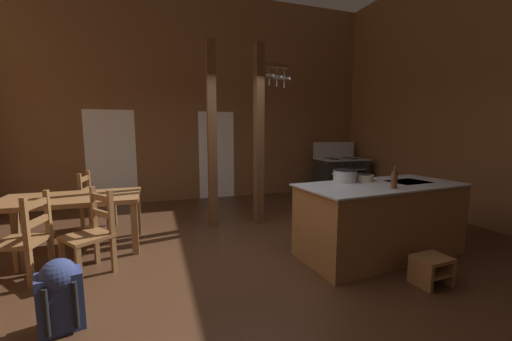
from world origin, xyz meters
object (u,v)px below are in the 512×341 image
Objects in this scene: bottle_tall_on_counter at (394,180)px; kitchen_island at (380,219)px; ladderback_chair_by_post at (95,202)px; stove_range at (340,177)px; backpack at (60,293)px; mixing_bowl_on_counter at (364,178)px; stockpot_on_counter at (345,176)px; ladderback_chair_near_window at (92,234)px; ladderback_chair_at_table_end at (26,240)px; dining_table at (71,203)px; step_stool at (431,268)px.

kitchen_island is at bearing 74.18° from bottle_tall_on_counter.
bottle_tall_on_counter is at bearing -35.73° from ladderback_chair_by_post.
backpack is at bearing -144.63° from stove_range.
stove_range reaches higher than mixing_bowl_on_counter.
stockpot_on_counter is at bearing 12.63° from backpack.
ladderback_chair_near_window is 2.52× the size of stockpot_on_counter.
kitchen_island is 2.35× the size of ladderback_chair_at_table_end.
kitchen_island is 4.36m from ladderback_chair_by_post.
dining_table reaches higher than backpack.
stove_range is at bearing 35.37° from backpack.
mixing_bowl_on_counter is at bearing 101.77° from kitchen_island.
bottle_tall_on_counter is (-0.05, 0.53, 0.86)m from step_stool.
kitchen_island is 2.35× the size of ladderback_chair_by_post.
ladderback_chair_near_window is at bearing -152.97° from stove_range.
stockpot_on_counter is (3.46, -1.11, 0.36)m from dining_table.
ladderback_chair_at_table_end is (-4.05, 1.47, 0.27)m from step_stool.
bottle_tall_on_counter is (-1.67, -3.50, 0.56)m from stove_range.
kitchen_island is 4.07m from dining_table.
ladderback_chair_by_post is 2.52× the size of stockpot_on_counter.
kitchen_island is at bearing -116.36° from stove_range.
dining_table reaches higher than step_stool.
bottle_tall_on_counter reaches higher than ladderback_chair_by_post.
ladderback_chair_near_window is at bearing 173.78° from stockpot_on_counter.
ladderback_chair_near_window is at bearing 156.96° from step_stool.
stove_range is 4.35m from step_stool.
mixing_bowl_on_counter is 0.89× the size of bottle_tall_on_counter.
dining_table is at bearing 115.23° from ladderback_chair_near_window.
dining_table is 3.94m from mixing_bowl_on_counter.
kitchen_island is 4.13m from ladderback_chair_at_table_end.
ladderback_chair_near_window is at bearing 164.64° from bottle_tall_on_counter.
ladderback_chair_by_post is at bearing 94.11° from backpack.
stove_range is 5.70m from dining_table.
ladderback_chair_near_window reaches higher than step_stool.
stockpot_on_counter is (-1.94, -2.91, 0.53)m from stove_range.
ladderback_chair_near_window is 1.05m from backpack.
ladderback_chair_near_window is 0.63m from ladderback_chair_at_table_end.
ladderback_chair_near_window is (-3.42, 1.46, 0.27)m from step_stool.
ladderback_chair_near_window and ladderback_chair_at_table_end have the same top height.
stove_range is at bearing 64.46° from bottle_tall_on_counter.
mixing_bowl_on_counter is at bearing 91.44° from step_stool.
bottle_tall_on_counter is at bearing -105.82° from kitchen_island.
stove_range is 6.22m from ladderback_chair_at_table_end.
mixing_bowl_on_counter reaches higher than backpack.
ladderback_chair_at_table_end is at bearing -155.70° from stove_range.
ladderback_chair_by_post reaches higher than backpack.
ladderback_chair_by_post reaches higher than dining_table.
kitchen_island is 3.75× the size of backpack.
stockpot_on_counter is (3.35, -2.01, 0.56)m from ladderback_chair_by_post.
stove_range reaches higher than step_stool.
dining_table is at bearing 155.52° from bottle_tall_on_counter.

